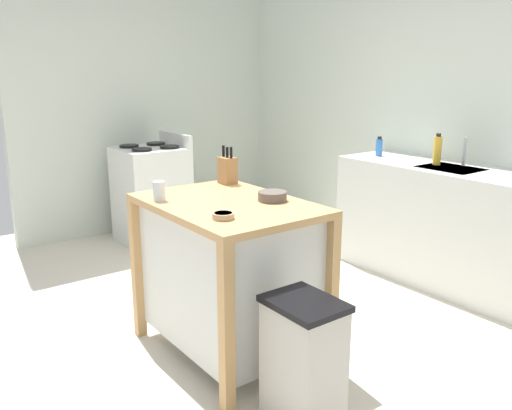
% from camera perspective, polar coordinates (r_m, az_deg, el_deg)
% --- Properties ---
extents(ground_plane, '(6.40, 6.40, 0.00)m').
position_cam_1_polar(ground_plane, '(3.39, -2.76, -14.65)').
color(ground_plane, beige).
rests_on(ground_plane, ground).
extents(wall_back, '(5.40, 0.10, 2.60)m').
position_cam_1_polar(wall_back, '(4.64, 21.31, 9.15)').
color(wall_back, silver).
rests_on(wall_back, ground).
extents(wall_left, '(0.10, 2.87, 2.60)m').
position_cam_1_polar(wall_left, '(5.75, -11.23, 10.68)').
color(wall_left, beige).
rests_on(wall_left, ground).
extents(kitchen_island, '(1.06, 0.75, 0.92)m').
position_cam_1_polar(kitchen_island, '(3.12, -2.97, -6.92)').
color(kitchen_island, tan).
rests_on(kitchen_island, ground).
extents(knife_block, '(0.11, 0.09, 0.24)m').
position_cam_1_polar(knife_block, '(3.46, -3.06, 3.78)').
color(knife_block, '#9E7042').
rests_on(knife_block, kitchen_island).
extents(bowl_ceramic_small, '(0.11, 0.11, 0.03)m').
position_cam_1_polar(bowl_ceramic_small, '(2.66, -3.52, -1.12)').
color(bowl_ceramic_small, tan).
rests_on(bowl_ceramic_small, kitchen_island).
extents(bowl_ceramic_wide, '(0.16, 0.16, 0.05)m').
position_cam_1_polar(bowl_ceramic_wide, '(3.01, 1.75, 0.99)').
color(bowl_ceramic_wide, '#564C47').
rests_on(bowl_ceramic_wide, kitchen_island).
extents(drinking_cup, '(0.07, 0.07, 0.11)m').
position_cam_1_polar(drinking_cup, '(3.05, -10.28, 1.47)').
color(drinking_cup, silver).
rests_on(drinking_cup, kitchen_island).
extents(trash_bin, '(0.36, 0.28, 0.63)m').
position_cam_1_polar(trash_bin, '(2.61, 5.05, -16.37)').
color(trash_bin, '#B7B2A8').
rests_on(trash_bin, ground).
extents(sink_counter, '(1.81, 0.60, 0.92)m').
position_cam_1_polar(sink_counter, '(4.41, 19.68, -2.07)').
color(sink_counter, silver).
rests_on(sink_counter, ground).
extents(sink_faucet, '(0.02, 0.02, 0.22)m').
position_cam_1_polar(sink_faucet, '(4.41, 21.33, 5.33)').
color(sink_faucet, '#B7BCC1').
rests_on(sink_faucet, sink_counter).
extents(bottle_hand_soap, '(0.06, 0.06, 0.24)m').
position_cam_1_polar(bottle_hand_soap, '(4.39, 18.77, 5.57)').
color(bottle_hand_soap, yellow).
rests_on(bottle_hand_soap, sink_counter).
extents(bottle_spray_cleaner, '(0.06, 0.06, 0.17)m').
position_cam_1_polar(bottle_spray_cleaner, '(4.70, 12.99, 6.03)').
color(bottle_spray_cleaner, blue).
rests_on(bottle_spray_cleaner, sink_counter).
extents(stove, '(0.60, 0.60, 1.04)m').
position_cam_1_polar(stove, '(5.25, -11.05, 1.15)').
color(stove, silver).
rests_on(stove, ground).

